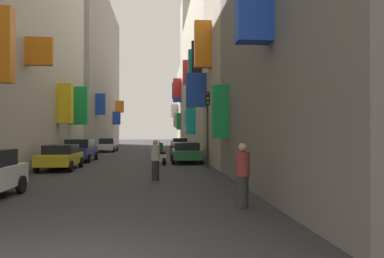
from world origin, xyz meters
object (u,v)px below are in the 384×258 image
object	(u,v)px
parked_car_green	(186,152)
parked_car_silver	(108,145)
parked_car_blue	(80,150)
pedestrian_crossing	(243,175)
scooter_orange	(172,144)
parked_car_red	(180,144)
scooter_white	(160,158)
parked_car_yellow	(61,156)
scooter_green	(160,146)
pedestrian_near_left	(155,160)
traffic_light_near_corner	(208,116)

from	to	relation	value
parked_car_green	parked_car_silver	world-z (taller)	parked_car_silver
parked_car_blue	pedestrian_crossing	world-z (taller)	pedestrian_crossing
pedestrian_crossing	scooter_orange	bearing A→B (deg)	90.61
parked_car_red	scooter_orange	bearing A→B (deg)	91.92
parked_car_green	scooter_white	bearing A→B (deg)	-136.98
parked_car_yellow	scooter_white	xyz separation A→B (m)	(5.50, 2.53, -0.26)
scooter_green	pedestrian_crossing	xyz separation A→B (m)	(2.13, -31.92, 0.42)
scooter_orange	pedestrian_near_left	xyz separation A→B (m)	(-2.00, -35.50, 0.41)
parked_car_silver	parked_car_red	bearing A→B (deg)	1.81
parked_car_yellow	scooter_orange	world-z (taller)	parked_car_yellow
parked_car_red	parked_car_yellow	size ratio (longest dim) A/B	1.08
parked_car_red	pedestrian_crossing	world-z (taller)	pedestrian_crossing
scooter_orange	parked_car_yellow	bearing A→B (deg)	-103.42
parked_car_red	parked_car_blue	distance (m)	15.46
parked_car_green	scooter_green	xyz separation A→B (m)	(-1.66, 16.63, -0.27)
parked_car_red	scooter_white	size ratio (longest dim) A/B	2.49
parked_car_red	parked_car_green	xyz separation A→B (m)	(-0.40, -15.11, -0.02)
parked_car_silver	scooter_green	distance (m)	5.85
scooter_white	scooter_green	bearing A→B (deg)	89.75
parked_car_red	parked_car_yellow	world-z (taller)	parked_car_red
parked_car_red	scooter_white	xyz separation A→B (m)	(-2.14, -16.74, -0.29)
parked_car_red	parked_car_blue	size ratio (longest dim) A/B	0.95
traffic_light_near_corner	parked_car_green	bearing A→B (deg)	102.61
parked_car_yellow	pedestrian_crossing	size ratio (longest dim) A/B	2.22
parked_car_yellow	scooter_white	world-z (taller)	parked_car_yellow
parked_car_green	parked_car_silver	xyz separation A→B (m)	(-7.24, 14.87, 0.01)
parked_car_yellow	scooter_green	distance (m)	21.53
parked_car_green	scooter_white	size ratio (longest dim) A/B	2.52
scooter_green	pedestrian_near_left	bearing A→B (deg)	-90.70
parked_car_blue	traffic_light_near_corner	distance (m)	10.50
scooter_green	scooter_orange	world-z (taller)	same
parked_car_green	parked_car_red	bearing A→B (deg)	88.50
parked_car_blue	pedestrian_crossing	xyz separation A→B (m)	(7.89, -17.07, 0.07)
pedestrian_near_left	scooter_green	bearing A→B (deg)	89.30
parked_car_yellow	scooter_white	bearing A→B (deg)	24.75
scooter_white	traffic_light_near_corner	bearing A→B (deg)	-43.71
scooter_orange	scooter_white	xyz separation A→B (m)	(-1.76, -27.91, -0.00)
parked_car_red	parked_car_blue	bearing A→B (deg)	-120.41
scooter_green	parked_car_red	bearing A→B (deg)	-36.40
scooter_green	pedestrian_near_left	size ratio (longest dim) A/B	1.02
parked_car_green	pedestrian_near_left	xyz separation A→B (m)	(-1.98, -9.22, 0.15)
scooter_orange	pedestrian_near_left	world-z (taller)	pedestrian_near_left
scooter_orange	pedestrian_crossing	distance (m)	41.58
parked_car_red	pedestrian_near_left	bearing A→B (deg)	-95.57
scooter_orange	pedestrian_near_left	distance (m)	35.56
scooter_green	pedestrian_near_left	world-z (taller)	pedestrian_near_left
parked_car_silver	scooter_orange	size ratio (longest dim) A/B	2.31
parked_car_blue	scooter_orange	world-z (taller)	parked_car_blue
parked_car_blue	pedestrian_near_left	distance (m)	12.27
scooter_white	traffic_light_near_corner	xyz separation A→B (m)	(2.68, -2.56, 2.50)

